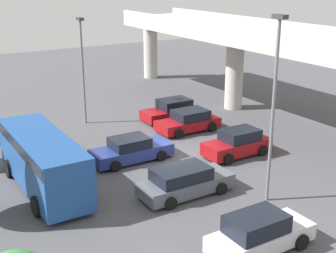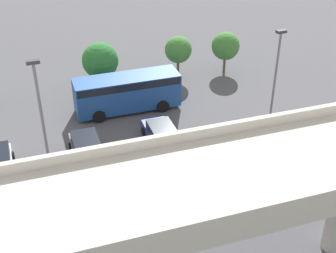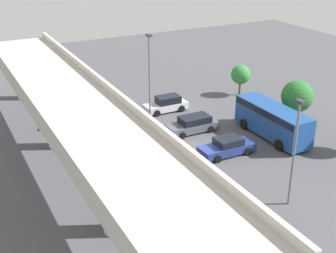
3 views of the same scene
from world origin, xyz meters
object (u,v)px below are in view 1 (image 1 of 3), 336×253
object	(u,v)px
parked_car_0	(172,110)
parked_car_3	(238,144)
lamp_post_near_aisle	(274,99)
lamp_post_mid_lot	(82,63)
parked_car_1	(189,121)
parked_car_2	(131,150)
shuttle_bus	(43,158)
parked_car_5	(259,233)
parked_car_4	(185,181)

from	to	relation	value
parked_car_0	parked_car_3	world-z (taller)	parked_car_3
lamp_post_near_aisle	lamp_post_mid_lot	size ratio (longest dim) A/B	1.17
parked_car_1	parked_car_3	size ratio (longest dim) A/B	1.05
parked_car_2	lamp_post_near_aisle	size ratio (longest dim) A/B	0.54
parked_car_2	parked_car_3	distance (m)	6.53
parked_car_0	shuttle_bus	bearing A→B (deg)	29.35
shuttle_bus	lamp_post_near_aisle	xyz separation A→B (m)	(6.95, 9.00, 3.46)
parked_car_3	shuttle_bus	bearing A→B (deg)	-7.60
parked_car_0	parked_car_5	xyz separation A→B (m)	(16.76, -6.27, 0.01)
parked_car_2	parked_car_4	bearing A→B (deg)	-87.29
lamp_post_near_aisle	parked_car_1	bearing A→B (deg)	166.45
parked_car_5	lamp_post_mid_lot	distance (m)	19.87
parked_car_4	parked_car_5	world-z (taller)	parked_car_5
parked_car_3	lamp_post_mid_lot	bearing A→B (deg)	-63.47
parked_car_4	shuttle_bus	bearing A→B (deg)	143.70
lamp_post_near_aisle	parked_car_2	bearing A→B (deg)	-157.07
parked_car_0	shuttle_bus	size ratio (longest dim) A/B	0.53
parked_car_4	shuttle_bus	size ratio (longest dim) A/B	0.59
parked_car_2	parked_car_5	xyz separation A→B (m)	(11.14, 0.08, 0.07)
parked_car_2	shuttle_bus	xyz separation A→B (m)	(1.09, -5.60, 1.07)
parked_car_1	parked_car_3	bearing A→B (deg)	89.57
parked_car_3	shuttle_bus	distance (m)	11.72
shuttle_bus	parked_car_2	bearing A→B (deg)	101.02
parked_car_2	lamp_post_near_aisle	xyz separation A→B (m)	(8.04, 3.40, 4.53)
parked_car_0	lamp_post_mid_lot	size ratio (longest dim) A/B	0.57
parked_car_1	lamp_post_mid_lot	distance (m)	8.72
shuttle_bus	parked_car_4	bearing A→B (deg)	53.70
parked_car_2	parked_car_5	world-z (taller)	parked_car_5
parked_car_2	parked_car_4	world-z (taller)	parked_car_4
parked_car_2	parked_car_3	xyz separation A→B (m)	(2.63, 5.98, 0.09)
parked_car_1	parked_car_3	distance (m)	5.45
parked_car_5	parked_car_1	bearing A→B (deg)	66.95
parked_car_3	parked_car_1	bearing A→B (deg)	-90.43
parked_car_3	parked_car_5	xyz separation A→B (m)	(8.50, -5.90, -0.01)
parked_car_3	lamp_post_near_aisle	xyz separation A→B (m)	(5.40, -2.57, 4.44)
shuttle_bus	lamp_post_near_aisle	bearing A→B (deg)	52.34
parked_car_2	lamp_post_near_aisle	distance (m)	9.83
parked_car_0	parked_car_5	world-z (taller)	parked_car_5
parked_car_5	lamp_post_near_aisle	size ratio (longest dim) A/B	0.51
parked_car_0	parked_car_1	size ratio (longest dim) A/B	0.97
lamp_post_mid_lot	lamp_post_near_aisle	bearing A→B (deg)	10.09
parked_car_4	parked_car_0	bearing A→B (deg)	61.06
parked_car_4	lamp_post_near_aisle	size ratio (longest dim) A/B	0.54
shuttle_bus	parked_car_0	bearing A→B (deg)	119.35
shuttle_bus	parked_car_5	bearing A→B (deg)	29.47
parked_car_3	shuttle_bus	xyz separation A→B (m)	(-1.54, -11.57, 0.98)
parked_car_5	lamp_post_mid_lot	world-z (taller)	lamp_post_mid_lot
shuttle_bus	lamp_post_near_aisle	size ratio (longest dim) A/B	0.92
parked_car_2	lamp_post_near_aisle	world-z (taller)	lamp_post_near_aisle
parked_car_3	shuttle_bus	size ratio (longest dim) A/B	0.52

